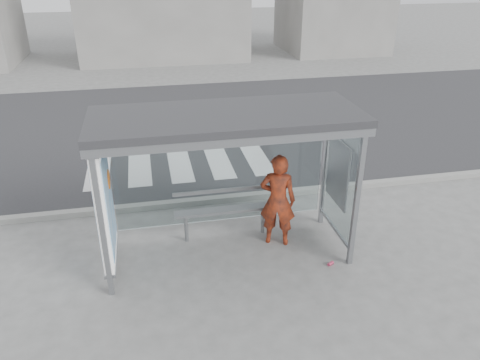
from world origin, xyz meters
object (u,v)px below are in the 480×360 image
(person, at_px, (278,200))
(bench, at_px, (225,210))
(bus_shelter, at_px, (204,151))
(soda_can, at_px, (331,264))

(person, distance_m, bench, 1.02)
(bus_shelter, height_order, person, bus_shelter)
(person, xyz_separation_m, bench, (-0.89, 0.39, -0.31))
(bench, xyz_separation_m, soda_can, (1.62, -1.28, -0.54))
(bus_shelter, distance_m, person, 1.72)
(bench, bearing_deg, person, -23.40)
(person, height_order, soda_can, person)
(bench, bearing_deg, soda_can, -38.32)
(bus_shelter, height_order, soda_can, bus_shelter)
(bus_shelter, distance_m, soda_can, 2.92)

